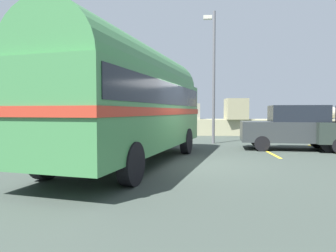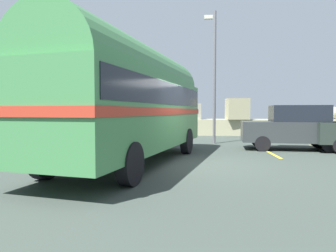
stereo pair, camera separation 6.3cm
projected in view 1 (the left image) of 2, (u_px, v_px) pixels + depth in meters
The scene contains 6 objects.
ground at pixel (191, 165), 9.23m from camera, with size 32.00×26.00×0.02m.
breakwater at pixel (189, 125), 20.93m from camera, with size 31.36×2.17×2.48m.
parking_lines at pixel (330, 151), 12.31m from camera, with size 5.32×4.40×0.01m.
vintage_coach at pixel (132, 98), 9.27m from camera, with size 4.23×8.90×3.70m.
parked_car_nearest at pixel (293, 127), 12.75m from camera, with size 4.25×2.10×1.86m.
lamp_post at pixel (213, 70), 15.17m from camera, with size 0.57×0.87×6.58m.
Camera 1 is at (-0.04, -9.19, 1.63)m, focal length 32.42 mm.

